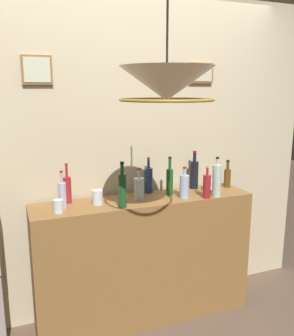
% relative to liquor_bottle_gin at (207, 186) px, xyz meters
% --- Properties ---
extents(panelled_rear_partition, '(3.22, 0.15, 2.86)m').
position_rel_liquor_bottle_gin_xyz_m(panelled_rear_partition, '(-0.45, 0.41, 0.42)').
color(panelled_rear_partition, beige).
rests_on(panelled_rear_partition, ground).
extents(bar_shelf_unit, '(1.69, 0.38, 0.99)m').
position_rel_liquor_bottle_gin_xyz_m(bar_shelf_unit, '(-0.45, 0.15, -0.59)').
color(bar_shelf_unit, olive).
rests_on(bar_shelf_unit, ground).
extents(liquor_bottle_gin, '(0.06, 0.06, 0.25)m').
position_rel_liquor_bottle_gin_xyz_m(liquor_bottle_gin, '(0.00, 0.00, 0.00)').
color(liquor_bottle_gin, maroon).
rests_on(liquor_bottle_gin, bar_shelf_unit).
extents(liquor_bottle_vodka, '(0.05, 0.05, 0.27)m').
position_rel_liquor_bottle_gin_xyz_m(liquor_bottle_vodka, '(-1.06, 0.16, 0.00)').
color(liquor_bottle_vodka, '#B6B4C7').
rests_on(liquor_bottle_vodka, bar_shelf_unit).
extents(liquor_bottle_brandy, '(0.07, 0.07, 0.32)m').
position_rel_liquor_bottle_gin_xyz_m(liquor_bottle_brandy, '(0.04, 0.28, 0.03)').
color(liquor_bottle_brandy, black).
rests_on(liquor_bottle_brandy, bar_shelf_unit).
extents(liquor_bottle_bourbon, '(0.08, 0.08, 0.24)m').
position_rel_liquor_bottle_gin_xyz_m(liquor_bottle_bourbon, '(-0.49, 0.15, -0.00)').
color(liquor_bottle_bourbon, silver).
rests_on(liquor_bottle_bourbon, bar_shelf_unit).
extents(liquor_bottle_vermouth, '(0.06, 0.06, 0.29)m').
position_rel_liquor_bottle_gin_xyz_m(liquor_bottle_vermouth, '(-1.01, 0.26, 0.01)').
color(liquor_bottle_vermouth, '#A52126').
rests_on(liquor_bottle_vermouth, bar_shelf_unit).
extents(liquor_bottle_amaro, '(0.06, 0.06, 0.23)m').
position_rel_liquor_bottle_gin_xyz_m(liquor_bottle_amaro, '(0.32, 0.21, -0.01)').
color(liquor_bottle_amaro, '#573D12').
rests_on(liquor_bottle_amaro, bar_shelf_unit).
extents(liquor_bottle_whiskey, '(0.07, 0.07, 0.24)m').
position_rel_liquor_bottle_gin_xyz_m(liquor_bottle_whiskey, '(-0.16, 0.06, 0.00)').
color(liquor_bottle_whiskey, '#A5B5E0').
rests_on(liquor_bottle_whiskey, bar_shelf_unit).
extents(liquor_bottle_rye, '(0.07, 0.07, 0.29)m').
position_rel_liquor_bottle_gin_xyz_m(liquor_bottle_rye, '(-0.36, 0.29, 0.01)').
color(liquor_bottle_rye, navy).
rests_on(liquor_bottle_rye, bar_shelf_unit).
extents(liquor_bottle_rum, '(0.05, 0.05, 0.31)m').
position_rel_liquor_bottle_gin_xyz_m(liquor_bottle_rum, '(-0.24, 0.16, 0.02)').
color(liquor_bottle_rum, '#1A4F20').
rests_on(liquor_bottle_rum, bar_shelf_unit).
extents(liquor_bottle_scotch, '(0.07, 0.07, 0.31)m').
position_rel_liquor_bottle_gin_xyz_m(liquor_bottle_scotch, '(0.09, 0.01, 0.03)').
color(liquor_bottle_scotch, silver).
rests_on(liquor_bottle_scotch, bar_shelf_unit).
extents(liquor_bottle_port, '(0.06, 0.06, 0.33)m').
position_rel_liquor_bottle_gin_xyz_m(liquor_bottle_port, '(-0.67, 0.02, 0.04)').
color(liquor_bottle_port, '#1B4C24').
rests_on(liquor_bottle_port, bar_shelf_unit).
extents(glass_tumbler_rocks, '(0.07, 0.07, 0.08)m').
position_rel_liquor_bottle_gin_xyz_m(glass_tumbler_rocks, '(0.15, 0.22, -0.06)').
color(glass_tumbler_rocks, silver).
rests_on(glass_tumbler_rocks, bar_shelf_unit).
extents(glass_tumbler_highball, '(0.07, 0.07, 0.09)m').
position_rel_liquor_bottle_gin_xyz_m(glass_tumbler_highball, '(-1.10, 0.07, -0.05)').
color(glass_tumbler_highball, silver).
rests_on(glass_tumbler_highball, bar_shelf_unit).
extents(glass_tumbler_shot, '(0.08, 0.08, 0.11)m').
position_rel_liquor_bottle_gin_xyz_m(glass_tumbler_shot, '(-0.81, 0.15, -0.04)').
color(glass_tumbler_shot, silver).
rests_on(glass_tumbler_shot, bar_shelf_unit).
extents(pendant_lamp, '(0.52, 0.52, 0.63)m').
position_rel_liquor_bottle_gin_xyz_m(pendant_lamp, '(-0.57, -0.50, 0.74)').
color(pendant_lamp, '#EFE5C6').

